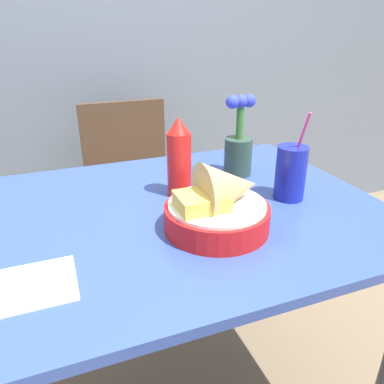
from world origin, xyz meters
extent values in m
cube|color=slate|center=(0.00, 1.15, 1.30)|extent=(7.00, 0.06, 2.60)
cube|color=#334C9E|center=(0.00, 0.00, 0.74)|extent=(1.09, 0.83, 0.02)
cylinder|color=#4C4C51|center=(-0.48, 0.36, 0.36)|extent=(0.05, 0.05, 0.73)
cylinder|color=#4C4C51|center=(0.48, 0.36, 0.36)|extent=(0.05, 0.05, 0.73)
cylinder|color=#473323|center=(-0.14, 0.53, 0.22)|extent=(0.03, 0.03, 0.44)
cylinder|color=#473323|center=(0.22, 0.53, 0.22)|extent=(0.03, 0.03, 0.44)
cylinder|color=#473323|center=(-0.14, 0.89, 0.22)|extent=(0.03, 0.03, 0.44)
cylinder|color=#473323|center=(0.22, 0.89, 0.22)|extent=(0.03, 0.03, 0.44)
cube|color=#473323|center=(0.04, 0.71, 0.45)|extent=(0.40, 0.40, 0.02)
cube|color=#473323|center=(0.04, 0.89, 0.67)|extent=(0.40, 0.03, 0.42)
cylinder|color=red|center=(0.05, -0.13, 0.78)|extent=(0.25, 0.25, 0.06)
cylinder|color=white|center=(0.05, -0.13, 0.82)|extent=(0.23, 0.23, 0.01)
cone|color=tan|center=(0.08, -0.13, 0.85)|extent=(0.14, 0.14, 0.14)
cube|color=#E5C14C|center=(0.01, -0.15, 0.83)|extent=(0.11, 0.09, 0.04)
cylinder|color=red|center=(0.04, 0.08, 0.84)|extent=(0.07, 0.07, 0.18)
cone|color=red|center=(0.04, 0.08, 0.96)|extent=(0.06, 0.06, 0.04)
cylinder|color=#192399|center=(0.31, -0.05, 0.83)|extent=(0.08, 0.08, 0.15)
cylinder|color=black|center=(0.31, -0.05, 0.82)|extent=(0.08, 0.08, 0.12)
cylinder|color=#EA3884|center=(0.33, -0.05, 0.90)|extent=(0.01, 0.07, 0.21)
cylinder|color=#2D4738|center=(0.26, 0.16, 0.81)|extent=(0.09, 0.09, 0.12)
cylinder|color=#33722D|center=(0.26, 0.16, 0.93)|extent=(0.02, 0.02, 0.11)
sphere|color=blue|center=(0.26, 0.16, 0.99)|extent=(0.04, 0.04, 0.04)
sphere|color=blue|center=(0.23, 0.16, 0.99)|extent=(0.04, 0.04, 0.04)
sphere|color=blue|center=(0.29, 0.16, 0.99)|extent=(0.04, 0.04, 0.04)
cube|color=white|center=(-0.37, -0.21, 0.76)|extent=(0.18, 0.14, 0.01)
camera|label=1|loc=(-0.28, -0.84, 1.20)|focal=35.00mm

